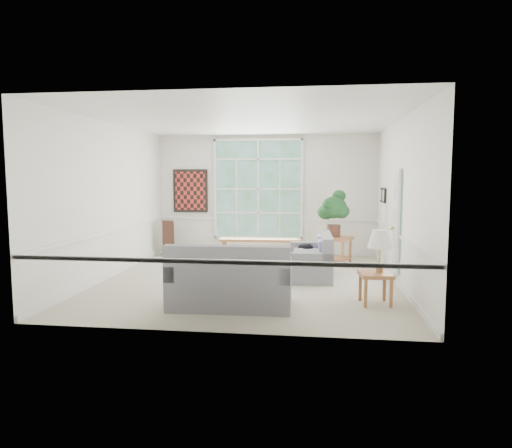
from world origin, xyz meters
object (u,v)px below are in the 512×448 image
(coffee_table, at_px, (254,264))
(end_table, at_px, (336,250))
(loveseat_right, at_px, (310,255))
(loveseat_front, at_px, (231,274))
(side_table, at_px, (375,288))

(coffee_table, bearing_deg, end_table, 51.44)
(coffee_table, height_order, end_table, end_table)
(loveseat_right, distance_m, loveseat_front, 2.52)
(coffee_table, xyz_separation_m, side_table, (2.14, -1.97, 0.05))
(loveseat_front, xyz_separation_m, side_table, (2.18, 0.40, -0.25))
(loveseat_front, distance_m, end_table, 4.05)
(loveseat_right, xyz_separation_m, side_table, (1.01, -1.82, -0.18))
(loveseat_right, distance_m, coffee_table, 1.16)
(loveseat_right, bearing_deg, coffee_table, 171.20)
(side_table, bearing_deg, loveseat_right, 119.07)
(side_table, bearing_deg, loveseat_front, -169.53)
(loveseat_right, height_order, end_table, loveseat_right)
(loveseat_front, distance_m, coffee_table, 2.39)
(end_table, bearing_deg, side_table, -82.20)
(loveseat_right, distance_m, side_table, 2.09)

